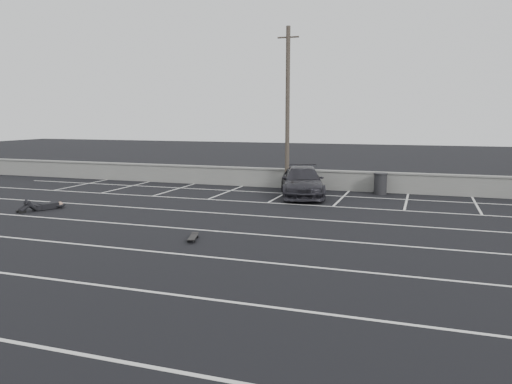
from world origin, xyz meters
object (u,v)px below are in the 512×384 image
(car_right, at_px, (302,182))
(person, at_px, (48,203))
(car_left, at_px, (300,181))
(utility_pole, at_px, (288,109))
(trash_bin, at_px, (380,184))
(skateboard, at_px, (193,237))

(car_right, distance_m, person, 11.69)
(car_left, distance_m, utility_pole, 4.12)
(trash_bin, bearing_deg, utility_pole, -179.27)
(trash_bin, bearing_deg, car_left, -154.94)
(skateboard, bearing_deg, person, 143.48)
(trash_bin, bearing_deg, car_right, -153.07)
(utility_pole, xyz_separation_m, person, (-8.17, -8.64, -4.06))
(car_right, relative_size, person, 1.85)
(car_right, bearing_deg, utility_pole, 109.61)
(car_left, height_order, person, car_left)
(car_right, relative_size, utility_pole, 0.58)
(car_right, distance_m, trash_bin, 4.05)
(person, bearing_deg, car_right, 59.40)
(skateboard, bearing_deg, utility_pole, 73.31)
(utility_pole, bearing_deg, trash_bin, 0.73)
(utility_pole, xyz_separation_m, skateboard, (0.04, -11.57, -4.22))
(car_right, distance_m, utility_pole, 4.20)
(car_right, relative_size, trash_bin, 4.52)
(utility_pole, bearing_deg, car_right, -54.32)
(utility_pole, height_order, skateboard, utility_pole)
(trash_bin, height_order, skateboard, trash_bin)
(car_right, xyz_separation_m, person, (-9.45, -6.87, -0.47))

